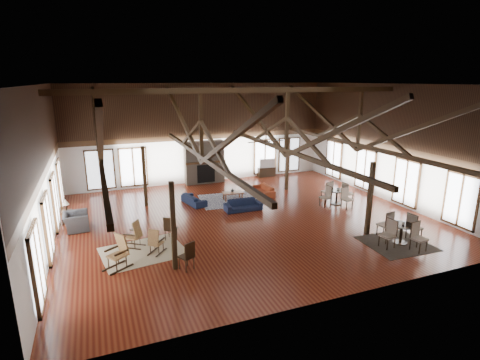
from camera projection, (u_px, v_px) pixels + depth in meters
name	position (u px, v px, depth m)	size (l,w,h in m)	color
floor	(245.00, 218.00, 17.24)	(16.00, 16.00, 0.00)	maroon
ceiling	(246.00, 84.00, 15.68)	(16.00, 14.00, 0.02)	black
wall_back	(202.00, 134.00, 22.75)	(16.00, 0.02, 6.00)	silver
wall_front	(343.00, 201.00, 10.16)	(16.00, 0.02, 6.00)	silver
wall_left	(43.00, 170.00, 13.64)	(0.02, 14.00, 6.00)	silver
wall_right	(389.00, 144.00, 19.28)	(0.02, 14.00, 6.00)	silver
roof_truss	(246.00, 131.00, 16.19)	(15.60, 14.07, 3.14)	black
post_grid	(246.00, 187.00, 16.84)	(8.16, 7.16, 3.05)	black
fireplace	(204.00, 162.00, 22.90)	(2.50, 0.69, 2.60)	#726556
ceiling_fan	(266.00, 141.00, 15.54)	(1.60, 1.60, 0.75)	black
sofa_navy_front	(243.00, 205.00, 18.26)	(1.81, 0.71, 0.53)	#121932
sofa_navy_left	(194.00, 199.00, 19.19)	(0.66, 1.68, 0.49)	#121A32
sofa_orange	(264.00, 190.00, 20.85)	(0.66, 1.69, 0.49)	#90381B
coffee_table	(233.00, 193.00, 19.83)	(1.14, 0.65, 0.42)	brown
vase	(232.00, 190.00, 19.87)	(0.18, 0.18, 0.19)	#B2B2B2
armchair	(76.00, 221.00, 15.88)	(0.99, 1.13, 0.74)	#2C2C2F
side_table_lamp	(67.00, 214.00, 16.65)	(0.42, 0.42, 1.08)	black
rocking_chair_a	(135.00, 235.00, 14.15)	(0.93, 0.84, 1.07)	olive
rocking_chair_b	(155.00, 242.00, 13.65)	(0.78, 0.83, 0.97)	olive
rocking_chair_c	(119.00, 252.00, 12.62)	(1.04, 0.92, 1.20)	olive
side_chair_a	(170.00, 227.00, 14.74)	(0.59, 0.59, 0.99)	black
side_chair_b	(188.00, 254.00, 12.42)	(0.58, 0.58, 1.02)	black
cafe_table_near	(401.00, 230.00, 14.50)	(2.11, 2.11, 1.08)	black
cafe_table_far	(337.00, 194.00, 19.09)	(2.02, 2.02, 1.04)	black
cup_near	(403.00, 223.00, 14.41)	(0.12, 0.12, 0.09)	#B2B2B2
cup_far	(338.00, 189.00, 19.08)	(0.12, 0.12, 0.10)	#B2B2B2
tv_console	(266.00, 172.00, 24.73)	(1.17, 0.44, 0.58)	black
television	(267.00, 163.00, 24.59)	(1.03, 0.14, 0.59)	#B2B2B2
rug_tan	(143.00, 252.00, 13.90)	(2.92, 2.30, 0.01)	tan
rug_navy	(233.00, 199.00, 19.94)	(3.42, 2.56, 0.01)	#181F45
rug_dark	(396.00, 244.00, 14.58)	(2.41, 2.19, 0.01)	black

